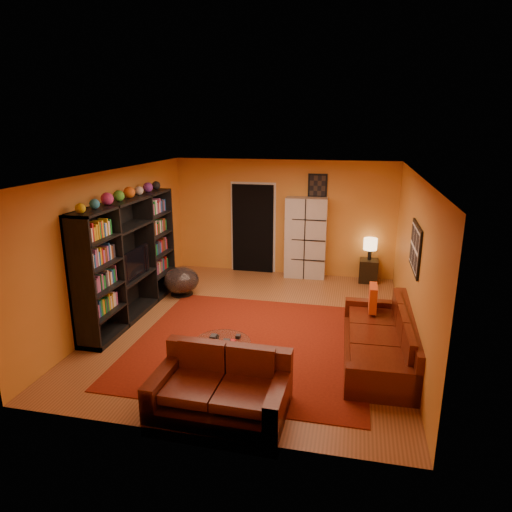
% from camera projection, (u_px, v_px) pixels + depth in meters
% --- Properties ---
extents(floor, '(6.00, 6.00, 0.00)m').
position_uv_depth(floor, '(255.00, 325.00, 7.89)').
color(floor, brown).
rests_on(floor, ground).
extents(ceiling, '(6.00, 6.00, 0.00)m').
position_uv_depth(ceiling, '(255.00, 173.00, 7.18)').
color(ceiling, white).
rests_on(ceiling, wall_back).
extents(wall_back, '(6.00, 0.00, 6.00)m').
position_uv_depth(wall_back, '(283.00, 218.00, 10.35)').
color(wall_back, orange).
rests_on(wall_back, floor).
extents(wall_front, '(6.00, 0.00, 6.00)m').
position_uv_depth(wall_front, '(192.00, 328.00, 4.72)').
color(wall_front, orange).
rests_on(wall_front, floor).
extents(wall_left, '(0.00, 6.00, 6.00)m').
position_uv_depth(wall_left, '(117.00, 244.00, 8.05)').
color(wall_left, orange).
rests_on(wall_left, floor).
extents(wall_right, '(0.00, 6.00, 6.00)m').
position_uv_depth(wall_right, '(413.00, 262.00, 7.02)').
color(wall_right, orange).
rests_on(wall_right, floor).
extents(rug, '(3.60, 3.60, 0.01)m').
position_uv_depth(rug, '(251.00, 343.00, 7.21)').
color(rug, '#5C140A').
rests_on(rug, floor).
extents(doorway, '(0.95, 0.10, 2.04)m').
position_uv_depth(doorway, '(253.00, 229.00, 10.54)').
color(doorway, black).
rests_on(doorway, floor).
extents(wall_art_right, '(0.03, 1.00, 0.70)m').
position_uv_depth(wall_art_right, '(416.00, 248.00, 6.66)').
color(wall_art_right, black).
rests_on(wall_art_right, wall_right).
extents(wall_art_back, '(0.42, 0.03, 0.52)m').
position_uv_depth(wall_art_back, '(318.00, 186.00, 9.97)').
color(wall_art_back, black).
rests_on(wall_art_back, wall_back).
extents(entertainment_unit, '(0.45, 3.00, 2.10)m').
position_uv_depth(entertainment_unit, '(129.00, 259.00, 8.07)').
color(entertainment_unit, black).
rests_on(entertainment_unit, floor).
extents(tv, '(0.91, 0.12, 0.53)m').
position_uv_depth(tv, '(131.00, 263.00, 8.04)').
color(tv, black).
rests_on(tv, entertainment_unit).
extents(sofa, '(1.08, 2.49, 0.85)m').
position_uv_depth(sofa, '(386.00, 341.00, 6.68)').
color(sofa, '#451209').
rests_on(sofa, rug).
extents(loveseat, '(1.64, 1.01, 0.85)m').
position_uv_depth(loveseat, '(222.00, 386.00, 5.52)').
color(loveseat, '#451209').
rests_on(loveseat, rug).
extents(throw_pillow, '(0.12, 0.42, 0.42)m').
position_uv_depth(throw_pillow, '(373.00, 298.00, 7.38)').
color(throw_pillow, '#E14A19').
rests_on(throw_pillow, sofa).
extents(coffee_table, '(0.80, 0.80, 0.40)m').
position_uv_depth(coffee_table, '(222.00, 345.00, 6.40)').
color(coffee_table, silver).
rests_on(coffee_table, floor).
extents(storage_cabinet, '(0.92, 0.43, 1.81)m').
position_uv_depth(storage_cabinet, '(306.00, 238.00, 10.16)').
color(storage_cabinet, '#B8B2A9').
rests_on(storage_cabinet, floor).
extents(bowl_chair, '(0.71, 0.71, 0.58)m').
position_uv_depth(bowl_chair, '(181.00, 280.00, 9.20)').
color(bowl_chair, black).
rests_on(bowl_chair, floor).
extents(side_table, '(0.40, 0.40, 0.50)m').
position_uv_depth(side_table, '(368.00, 271.00, 10.00)').
color(side_table, black).
rests_on(side_table, floor).
extents(table_lamp, '(0.29, 0.29, 0.48)m').
position_uv_depth(table_lamp, '(370.00, 245.00, 9.84)').
color(table_lamp, black).
rests_on(table_lamp, side_table).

